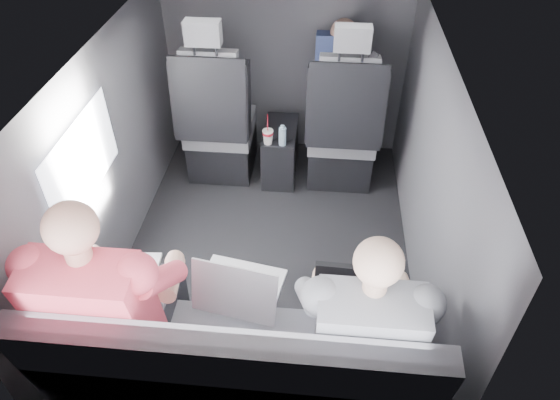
# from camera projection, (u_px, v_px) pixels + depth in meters

# --- Properties ---
(floor) EXTENTS (2.60, 2.60, 0.00)m
(floor) POSITION_uv_depth(u_px,v_px,m) (268.00, 254.00, 3.24)
(floor) COLOR black
(floor) RESTS_ON ground
(ceiling) EXTENTS (2.60, 2.60, 0.00)m
(ceiling) POSITION_uv_depth(u_px,v_px,m) (263.00, 57.00, 2.37)
(ceiling) COLOR #B2B2AD
(ceiling) RESTS_ON panel_back
(panel_left) EXTENTS (0.02, 2.60, 1.35)m
(panel_left) POSITION_uv_depth(u_px,v_px,m) (111.00, 162.00, 2.87)
(panel_left) COLOR #56565B
(panel_left) RESTS_ON floor
(panel_right) EXTENTS (0.02, 2.60, 1.35)m
(panel_right) POSITION_uv_depth(u_px,v_px,m) (428.00, 180.00, 2.74)
(panel_right) COLOR #56565B
(panel_right) RESTS_ON floor
(panel_front) EXTENTS (1.80, 0.02, 1.35)m
(panel_front) POSITION_uv_depth(u_px,v_px,m) (286.00, 69.00, 3.79)
(panel_front) COLOR #56565B
(panel_front) RESTS_ON floor
(panel_back) EXTENTS (1.80, 0.02, 1.35)m
(panel_back) POSITION_uv_depth(u_px,v_px,m) (225.00, 383.00, 1.81)
(panel_back) COLOR #56565B
(panel_back) RESTS_ON floor
(side_window) EXTENTS (0.02, 0.75, 0.42)m
(side_window) POSITION_uv_depth(u_px,v_px,m) (84.00, 160.00, 2.49)
(side_window) COLOR white
(side_window) RESTS_ON panel_left
(seatbelt) EXTENTS (0.35, 0.11, 0.59)m
(seatbelt) POSITION_uv_depth(u_px,v_px,m) (347.00, 97.00, 3.20)
(seatbelt) COLOR black
(seatbelt) RESTS_ON front_seat_right
(front_seat_left) EXTENTS (0.52, 0.58, 1.26)m
(front_seat_left) POSITION_uv_depth(u_px,v_px,m) (219.00, 129.00, 3.65)
(front_seat_left) COLOR black
(front_seat_left) RESTS_ON floor
(front_seat_right) EXTENTS (0.52, 0.58, 1.26)m
(front_seat_right) POSITION_uv_depth(u_px,v_px,m) (342.00, 135.00, 3.59)
(front_seat_right) COLOR black
(front_seat_right) RESTS_ON floor
(center_console) EXTENTS (0.24, 0.48, 0.41)m
(center_console) POSITION_uv_depth(u_px,v_px,m) (280.00, 152.00, 3.78)
(center_console) COLOR black
(center_console) RESTS_ON floor
(rear_bench) EXTENTS (1.60, 0.57, 0.92)m
(rear_bench) POSITION_uv_depth(u_px,v_px,m) (240.00, 377.00, 2.23)
(rear_bench) COLOR slate
(rear_bench) RESTS_ON floor
(soda_cup) EXTENTS (0.08, 0.08, 0.23)m
(soda_cup) POSITION_uv_depth(u_px,v_px,m) (268.00, 136.00, 3.47)
(soda_cup) COLOR white
(soda_cup) RESTS_ON center_console
(water_bottle) EXTENTS (0.05, 0.05, 0.15)m
(water_bottle) POSITION_uv_depth(u_px,v_px,m) (282.00, 136.00, 3.45)
(water_bottle) COLOR #ABD4E8
(water_bottle) RESTS_ON center_console
(laptop_white) EXTENTS (0.34, 0.32, 0.24)m
(laptop_white) POSITION_uv_depth(u_px,v_px,m) (117.00, 274.00, 2.27)
(laptop_white) COLOR silver
(laptop_white) RESTS_ON passenger_rear_left
(laptop_silver) EXTENTS (0.41, 0.39, 0.26)m
(laptop_silver) POSITION_uv_depth(u_px,v_px,m) (238.00, 286.00, 2.21)
(laptop_silver) COLOR silver
(laptop_silver) RESTS_ON rear_bench
(laptop_black) EXTENTS (0.32, 0.29, 0.23)m
(laptop_black) POSITION_uv_depth(u_px,v_px,m) (349.00, 285.00, 2.23)
(laptop_black) COLOR black
(laptop_black) RESTS_ON passenger_rear_right
(passenger_rear_left) EXTENTS (0.54, 0.65, 1.28)m
(passenger_rear_left) POSITION_uv_depth(u_px,v_px,m) (115.00, 303.00, 2.12)
(passenger_rear_left) COLOR #2D2E32
(passenger_rear_left) RESTS_ON rear_bench
(passenger_rear_right) EXTENTS (0.49, 0.61, 1.21)m
(passenger_rear_right) POSITION_uv_depth(u_px,v_px,m) (362.00, 326.00, 2.06)
(passenger_rear_right) COLOR navy
(passenger_rear_right) RESTS_ON rear_bench
(passenger_front_right) EXTENTS (0.37, 0.37, 0.71)m
(passenger_front_right) POSITION_uv_depth(u_px,v_px,m) (340.00, 75.00, 3.57)
(passenger_front_right) COLOR navy
(passenger_front_right) RESTS_ON front_seat_right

